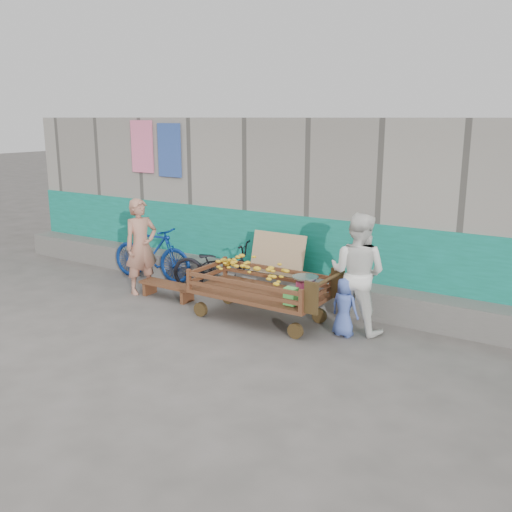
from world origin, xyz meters
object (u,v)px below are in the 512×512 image
Objects in this scene: woman at (358,273)px; bicycle_dark at (219,267)px; vendor_man at (141,246)px; child at (344,307)px; banana_cart at (257,279)px; bicycle_blue at (151,253)px; bench at (168,287)px.

bicycle_dark is (-2.78, 0.46, -0.41)m from woman.
woman reaches higher than vendor_man.
child is 2.81m from bicycle_dark.
bicycle_dark is at bearing -6.37° from child.
woman is at bearing 14.25° from banana_cart.
woman is 2.84m from bicycle_dark.
bicycle_dark is at bearing -91.45° from bicycle_blue.
bicycle_dark is at bearing 56.39° from bench.
vendor_man is 0.96× the size of woman.
bench is at bearing 129.41° from bicycle_dark.
child is at bearing 4.24° from banana_cart.
bench is 0.61× the size of woman.
bicycle_blue is (-2.83, 0.73, -0.11)m from banana_cart.
child is 0.48× the size of bicycle_blue.
child is at bearing 76.80° from woman.
bicycle_blue is (-4.29, 0.36, -0.34)m from woman.
bench is 0.60× the size of bicycle_blue.
banana_cart is 1.52m from woman.
vendor_man reaches higher than banana_cart.
banana_cart is 1.32× the size of vendor_man.
bicycle_dark reaches higher than child.
bench is at bearing -71.88° from vendor_man.
bicycle_blue is (-0.41, 0.68, -0.30)m from vendor_man.
bicycle_blue is (-1.51, -0.09, 0.07)m from bicycle_dark.
bicycle_blue is at bearing 76.45° from bicycle_dark.
vendor_man is 0.96× the size of bicycle_dark.
vendor_man is 1.97× the size of child.
vendor_man is (-0.59, 0.01, 0.64)m from bench.
banana_cart is 2.43m from vendor_man.
bench is 0.97m from bicycle_dark.
bench is 0.61× the size of bicycle_dark.
woman reaches higher than bicycle_dark.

